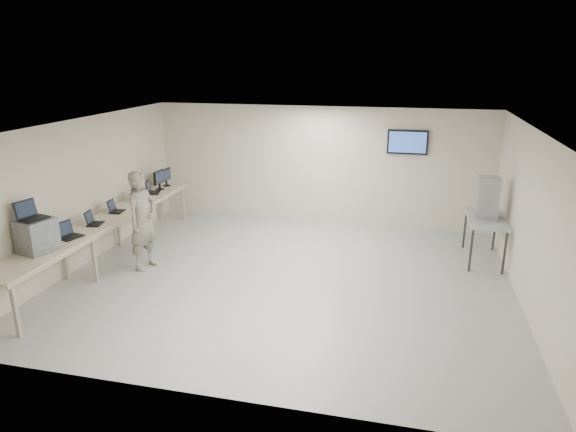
% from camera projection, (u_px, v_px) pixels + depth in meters
% --- Properties ---
extents(room, '(8.01, 7.01, 2.81)m').
position_uv_depth(room, '(288.00, 204.00, 9.02)').
color(room, beige).
rests_on(room, ground).
extents(workbench, '(0.76, 6.00, 0.90)m').
position_uv_depth(workbench, '(106.00, 222.00, 9.94)').
color(workbench, '#C9BD90').
rests_on(workbench, ground).
extents(equipment_box, '(0.57, 0.62, 0.54)m').
position_uv_depth(equipment_box, '(37.00, 236.00, 8.18)').
color(equipment_box, gray).
rests_on(equipment_box, workbench).
extents(laptop_on_box, '(0.41, 0.45, 0.30)m').
position_uv_depth(laptop_on_box, '(30.00, 214.00, 8.09)').
color(laptop_on_box, black).
rests_on(laptop_on_box, equipment_box).
extents(laptop_0, '(0.38, 0.42, 0.29)m').
position_uv_depth(laptop_0, '(68.00, 234.00, 8.86)').
color(laptop_0, black).
rests_on(laptop_0, workbench).
extents(laptop_1, '(0.33, 0.37, 0.26)m').
position_uv_depth(laptop_1, '(93.00, 221.00, 9.56)').
color(laptop_1, black).
rests_on(laptop_1, workbench).
extents(laptop_2, '(0.30, 0.35, 0.25)m').
position_uv_depth(laptop_2, '(115.00, 209.00, 10.31)').
color(laptop_2, black).
rests_on(laptop_2, workbench).
extents(laptop_3, '(0.38, 0.41, 0.27)m').
position_uv_depth(laptop_3, '(138.00, 197.00, 11.12)').
color(laptop_3, black).
rests_on(laptop_3, workbench).
extents(laptop_4, '(0.39, 0.42, 0.28)m').
position_uv_depth(laptop_4, '(151.00, 190.00, 11.73)').
color(laptop_4, black).
rests_on(laptop_4, workbench).
extents(monitor_near, '(0.20, 0.46, 0.45)m').
position_uv_depth(monitor_near, '(159.00, 178.00, 11.98)').
color(monitor_near, black).
rests_on(monitor_near, workbench).
extents(monitor_far, '(0.19, 0.42, 0.42)m').
position_uv_depth(monitor_far, '(166.00, 176.00, 12.32)').
color(monitor_far, black).
rests_on(monitor_far, workbench).
extents(soldier, '(0.59, 0.77, 1.89)m').
position_uv_depth(soldier, '(143.00, 221.00, 9.63)').
color(soldier, slate).
rests_on(soldier, ground).
extents(side_table, '(0.69, 1.48, 0.89)m').
position_uv_depth(side_table, '(486.00, 221.00, 10.02)').
color(side_table, '#A2A2A2').
rests_on(side_table, ground).
extents(storage_bins, '(0.38, 0.43, 0.81)m').
position_uv_depth(storage_bins, '(487.00, 198.00, 9.88)').
color(storage_bins, '#A7AAAF').
rests_on(storage_bins, side_table).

